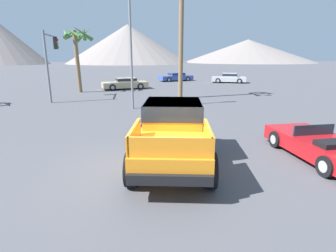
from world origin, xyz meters
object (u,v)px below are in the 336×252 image
at_px(parked_car_tan, 125,83).
at_px(palm_tree_short, 181,7).
at_px(palm_tree_tall, 77,43).
at_px(orange_pickup_truck, 173,129).
at_px(parked_car_silver, 229,78).
at_px(street_lamp_post, 130,32).
at_px(red_convertible_car, 322,146).
at_px(parked_car_blue, 176,77).
at_px(traffic_light_main, 51,53).

distance_m(parked_car_tan, palm_tree_short, 10.30).
height_order(parked_car_tan, palm_tree_tall, palm_tree_tall).
bearing_deg(orange_pickup_truck, parked_car_silver, 75.84).
height_order(parked_car_silver, street_lamp_post, street_lamp_post).
xyz_separation_m(parked_car_silver, palm_tree_tall, (-17.16, -6.98, 3.89)).
xyz_separation_m(red_convertible_car, parked_car_blue, (-0.30, 28.55, 0.15)).
relative_size(parked_car_tan, palm_tree_tall, 0.83).
relative_size(parked_car_silver, traffic_light_main, 0.91).
height_order(red_convertible_car, parked_car_blue, parked_car_blue).
bearing_deg(red_convertible_car, palm_tree_tall, 118.92).
height_order(orange_pickup_truck, palm_tree_tall, palm_tree_tall).
bearing_deg(orange_pickup_truck, parked_car_tan, 105.69).
xyz_separation_m(parked_car_blue, palm_tree_tall, (-10.80, -10.29, 3.93)).
height_order(orange_pickup_truck, parked_car_tan, orange_pickup_truck).
bearing_deg(street_lamp_post, traffic_light_main, 144.24).
relative_size(parked_car_silver, street_lamp_post, 0.58).
distance_m(traffic_light_main, street_lamp_post, 7.42).
bearing_deg(traffic_light_main, parked_car_blue, -38.77).
bearing_deg(palm_tree_tall, parked_car_silver, 22.14).
bearing_deg(parked_car_silver, orange_pickup_truck, 175.19).
bearing_deg(parked_car_blue, parked_car_tan, 124.59).
distance_m(parked_car_silver, palm_tree_tall, 18.93).
bearing_deg(palm_tree_tall, traffic_light_main, -103.25).
relative_size(street_lamp_post, palm_tree_tall, 1.34).
bearing_deg(traffic_light_main, palm_tree_tall, -13.25).
relative_size(parked_car_tan, street_lamp_post, 0.62).
relative_size(orange_pickup_truck, street_lamp_post, 0.66).
bearing_deg(parked_car_tan, parked_car_blue, -51.79).
distance_m(parked_car_blue, parked_car_tan, 10.74).
xyz_separation_m(traffic_light_main, palm_tree_short, (9.69, -0.52, 3.30)).
bearing_deg(palm_tree_tall, street_lamp_post, -60.79).
relative_size(red_convertible_car, parked_car_silver, 0.90).
xyz_separation_m(red_convertible_car, street_lamp_post, (-6.21, 9.52, 4.31)).
bearing_deg(red_convertible_car, palm_tree_short, 98.15).
bearing_deg(palm_tree_tall, red_convertible_car, -58.71).
height_order(orange_pickup_truck, palm_tree_short, palm_tree_short).
bearing_deg(palm_tree_short, parked_car_blue, 81.93).
bearing_deg(traffic_light_main, palm_tree_short, -93.08).
relative_size(red_convertible_car, parked_car_blue, 0.84).
bearing_deg(street_lamp_post, palm_tree_tall, 119.21).
bearing_deg(palm_tree_tall, parked_car_blue, 43.62).
xyz_separation_m(parked_car_blue, parked_car_silver, (6.36, -3.31, 0.04)).
height_order(parked_car_tan, traffic_light_main, traffic_light_main).
distance_m(traffic_light_main, palm_tree_short, 10.24).
bearing_deg(palm_tree_short, parked_car_tan, 123.25).
relative_size(red_convertible_car, parked_car_tan, 0.85).
bearing_deg(parked_car_silver, traffic_light_main, 141.32).
bearing_deg(parked_car_blue, palm_tree_tall, 116.58).
xyz_separation_m(orange_pickup_truck, parked_car_tan, (-2.02, 19.64, -0.48)).
height_order(orange_pickup_truck, parked_car_blue, orange_pickup_truck).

